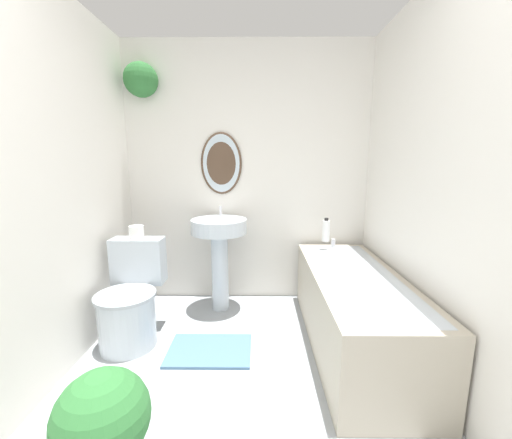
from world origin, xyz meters
The scene contains 10 objects.
wall_back centered at (-0.07, 2.48, 1.26)m, with size 2.36×0.29×2.40m.
wall_left centered at (-1.15, 1.23, 1.20)m, with size 0.06×2.58×2.40m.
wall_right centered at (1.15, 1.23, 1.20)m, with size 0.06×2.58×2.40m.
toilet centered at (-0.85, 1.66, 0.30)m, with size 0.42×0.58×0.74m.
pedestal_sink centered at (-0.24, 2.18, 0.63)m, with size 0.49×0.49×0.94m.
bathtub centered at (0.79, 1.61, 0.29)m, with size 0.61×1.60×0.63m.
shampoo_bottle centered at (0.71, 2.23, 0.72)m, with size 0.06×0.06×0.21m.
potted_plant centered at (-0.55, 0.61, 0.27)m, with size 0.39×0.39×0.48m.
bath_mat centered at (-0.24, 1.51, 0.01)m, with size 0.58×0.40×0.02m.
toilet_paper_roll centered at (-0.85, 1.86, 0.79)m, with size 0.11×0.11×0.10m.
Camera 1 is at (0.10, -0.51, 1.33)m, focal length 22.00 mm.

